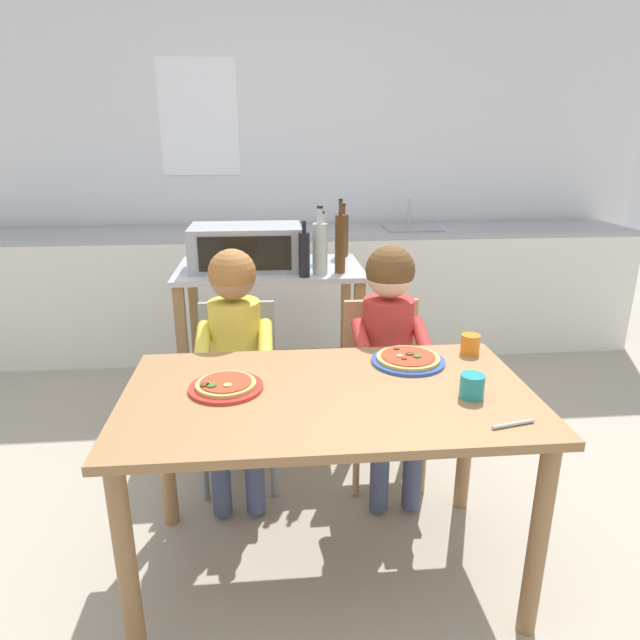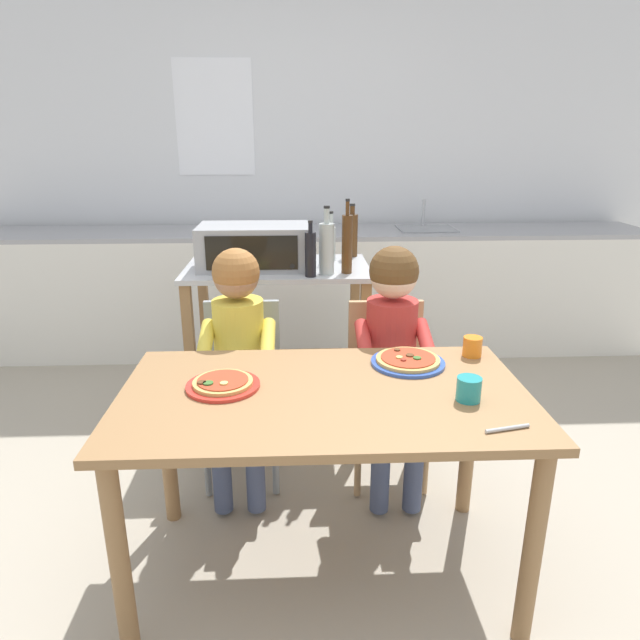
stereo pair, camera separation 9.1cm
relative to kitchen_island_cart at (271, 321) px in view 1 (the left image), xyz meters
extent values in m
plane|color=#A89E8C|center=(0.18, -0.11, -0.59)|extent=(10.88, 10.88, 0.00)
cube|color=silver|center=(0.18, 1.54, 0.76)|extent=(5.44, 0.12, 2.70)
cube|color=white|center=(-0.48, 1.48, 1.06)|extent=(0.56, 0.01, 0.80)
cube|color=silver|center=(0.18, 1.13, -0.16)|extent=(4.90, 0.60, 0.86)
cube|color=#9E9EA3|center=(0.18, 1.13, 0.28)|extent=(4.90, 0.60, 0.03)
cube|color=gray|center=(1.04, 1.13, 0.30)|extent=(0.40, 0.33, 0.02)
cylinder|color=#B7BABF|center=(1.04, 1.25, 0.40)|extent=(0.02, 0.02, 0.20)
cube|color=#B7BABF|center=(0.00, 0.00, 0.29)|extent=(0.95, 0.57, 0.02)
cube|color=olive|center=(0.00, 0.00, -0.28)|extent=(0.87, 0.53, 0.02)
cube|color=olive|center=(-0.44, -0.25, -0.16)|extent=(0.05, 0.05, 0.86)
cube|color=olive|center=(0.44, -0.25, -0.16)|extent=(0.05, 0.05, 0.86)
cube|color=olive|center=(-0.44, 0.25, -0.16)|extent=(0.05, 0.05, 0.86)
cube|color=olive|center=(0.44, 0.25, -0.16)|extent=(0.05, 0.05, 0.86)
cube|color=#999BA0|center=(-0.12, -0.02, 0.41)|extent=(0.55, 0.32, 0.22)
cube|color=black|center=(-0.12, -0.19, 0.41)|extent=(0.44, 0.01, 0.17)
cylinder|color=black|center=(0.08, -0.19, 0.34)|extent=(0.02, 0.01, 0.02)
cylinder|color=#4C2D14|center=(0.35, -0.16, 0.44)|extent=(0.05, 0.05, 0.28)
cylinder|color=#4C2D14|center=(0.35, -0.16, 0.62)|extent=(0.02, 0.02, 0.07)
cylinder|color=black|center=(0.35, -0.16, 0.66)|extent=(0.02, 0.02, 0.01)
cylinder|color=black|center=(0.17, -0.23, 0.41)|extent=(0.05, 0.05, 0.21)
cylinder|color=black|center=(0.17, -0.23, 0.54)|extent=(0.02, 0.02, 0.04)
cylinder|color=black|center=(0.17, -0.23, 0.56)|extent=(0.02, 0.02, 0.01)
cylinder|color=#4C2D14|center=(0.41, 0.23, 0.42)|extent=(0.06, 0.06, 0.23)
cylinder|color=#4C2D14|center=(0.41, 0.23, 0.56)|extent=(0.03, 0.03, 0.05)
cylinder|color=black|center=(0.41, 0.23, 0.59)|extent=(0.03, 0.03, 0.01)
cylinder|color=#ADB7B2|center=(0.28, 0.12, 0.39)|extent=(0.06, 0.06, 0.18)
cylinder|color=#ADB7B2|center=(0.28, 0.12, 0.52)|extent=(0.03, 0.03, 0.07)
cylinder|color=black|center=(0.28, 0.12, 0.56)|extent=(0.03, 0.03, 0.01)
cylinder|color=#ADB7B2|center=(0.25, -0.18, 0.42)|extent=(0.07, 0.07, 0.25)
cylinder|color=#ADB7B2|center=(0.25, -0.18, 0.58)|extent=(0.03, 0.03, 0.07)
cylinder|color=black|center=(0.25, -0.18, 0.63)|extent=(0.03, 0.03, 0.01)
cube|color=olive|center=(0.18, -1.17, 0.13)|extent=(1.36, 0.77, 0.03)
cylinder|color=olive|center=(-0.44, -1.50, -0.24)|extent=(0.06, 0.06, 0.70)
cylinder|color=olive|center=(0.80, -1.50, -0.24)|extent=(0.06, 0.06, 0.70)
cylinder|color=olive|center=(-0.44, -0.85, -0.24)|extent=(0.06, 0.06, 0.70)
cylinder|color=olive|center=(0.80, -0.85, -0.24)|extent=(0.06, 0.06, 0.70)
cube|color=gray|center=(-0.16, -0.56, -0.15)|extent=(0.36, 0.36, 0.04)
cube|color=gray|center=(-0.16, -0.40, 0.04)|extent=(0.34, 0.03, 0.38)
cylinder|color=gray|center=(-0.01, -0.71, -0.37)|extent=(0.03, 0.03, 0.42)
cylinder|color=gray|center=(-0.31, -0.71, -0.37)|extent=(0.03, 0.03, 0.42)
cylinder|color=gray|center=(-0.01, -0.41, -0.37)|extent=(0.03, 0.03, 0.42)
cylinder|color=gray|center=(-0.31, -0.41, -0.37)|extent=(0.03, 0.03, 0.42)
cube|color=tan|center=(0.51, -0.59, -0.15)|extent=(0.36, 0.36, 0.04)
cube|color=tan|center=(0.51, -0.43, 0.04)|extent=(0.34, 0.03, 0.38)
cylinder|color=tan|center=(0.66, -0.74, -0.37)|extent=(0.03, 0.03, 0.42)
cylinder|color=tan|center=(0.36, -0.74, -0.37)|extent=(0.03, 0.03, 0.42)
cylinder|color=tan|center=(0.66, -0.44, -0.37)|extent=(0.03, 0.03, 0.42)
cylinder|color=tan|center=(0.36, -0.44, -0.37)|extent=(0.03, 0.03, 0.42)
cube|color=#424C6B|center=(-0.09, -0.70, -0.11)|extent=(0.10, 0.30, 0.10)
cylinder|color=#424C6B|center=(-0.09, -0.83, -0.35)|extent=(0.08, 0.08, 0.44)
cube|color=#424C6B|center=(-0.23, -0.70, -0.11)|extent=(0.10, 0.30, 0.10)
cylinder|color=#424C6B|center=(-0.23, -0.83, -0.35)|extent=(0.08, 0.08, 0.44)
cylinder|color=yellow|center=(-0.03, -0.66, 0.13)|extent=(0.06, 0.26, 0.15)
cylinder|color=yellow|center=(-0.29, -0.66, 0.13)|extent=(0.06, 0.26, 0.15)
cylinder|color=yellow|center=(-0.16, -0.56, 0.09)|extent=(0.22, 0.22, 0.39)
sphere|color=#A37556|center=(-0.16, -0.56, 0.39)|extent=(0.19, 0.19, 0.19)
sphere|color=#9E6633|center=(-0.16, -0.56, 0.41)|extent=(0.20, 0.20, 0.20)
cube|color=#424C6B|center=(0.58, -0.73, -0.11)|extent=(0.10, 0.30, 0.10)
cylinder|color=#424C6B|center=(0.58, -0.86, -0.35)|extent=(0.08, 0.08, 0.44)
cube|color=#424C6B|center=(0.44, -0.73, -0.11)|extent=(0.10, 0.30, 0.10)
cylinder|color=#424C6B|center=(0.44, -0.86, -0.35)|extent=(0.08, 0.08, 0.44)
cylinder|color=#BC332D|center=(0.64, -0.69, 0.13)|extent=(0.06, 0.26, 0.15)
cylinder|color=#BC332D|center=(0.38, -0.69, 0.13)|extent=(0.06, 0.26, 0.15)
cylinder|color=#BC332D|center=(0.51, -0.59, 0.09)|extent=(0.22, 0.22, 0.39)
sphere|color=beige|center=(0.51, -0.59, 0.39)|extent=(0.20, 0.20, 0.20)
sphere|color=brown|center=(0.51, -0.59, 0.41)|extent=(0.21, 0.21, 0.21)
cylinder|color=red|center=(-0.16, -1.12, 0.15)|extent=(0.25, 0.25, 0.01)
cylinder|color=tan|center=(-0.16, -1.12, 0.16)|extent=(0.20, 0.20, 0.01)
cylinder|color=#B23D23|center=(-0.16, -1.12, 0.17)|extent=(0.17, 0.17, 0.00)
cylinder|color=#386628|center=(-0.20, -1.15, 0.17)|extent=(0.03, 0.03, 0.01)
cylinder|color=#563319|center=(-0.22, -1.15, 0.17)|extent=(0.03, 0.03, 0.01)
cylinder|color=#DBC666|center=(-0.15, -1.16, 0.17)|extent=(0.03, 0.03, 0.01)
cylinder|color=#3356B7|center=(0.51, -0.95, 0.15)|extent=(0.27, 0.27, 0.01)
cylinder|color=tan|center=(0.51, -0.95, 0.16)|extent=(0.24, 0.24, 0.01)
cylinder|color=#B23D23|center=(0.51, -0.95, 0.17)|extent=(0.20, 0.20, 0.00)
cylinder|color=#DBC666|center=(0.47, -0.96, 0.17)|extent=(0.02, 0.02, 0.01)
cylinder|color=#563319|center=(0.48, -0.89, 0.17)|extent=(0.02, 0.02, 0.01)
cylinder|color=maroon|center=(0.48, -0.99, 0.17)|extent=(0.02, 0.02, 0.01)
cylinder|color=#563319|center=(0.51, -0.94, 0.17)|extent=(0.03, 0.03, 0.01)
cylinder|color=#386628|center=(0.54, -0.97, 0.17)|extent=(0.03, 0.03, 0.01)
cylinder|color=teal|center=(0.64, -1.26, 0.18)|extent=(0.08, 0.08, 0.08)
cylinder|color=orange|center=(0.77, -0.88, 0.18)|extent=(0.07, 0.07, 0.08)
cylinder|color=#B7BABF|center=(0.70, -1.45, 0.15)|extent=(0.14, 0.04, 0.01)
camera|label=1|loc=(0.00, -2.85, 0.96)|focal=31.37mm
camera|label=2|loc=(0.09, -2.85, 0.96)|focal=31.37mm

